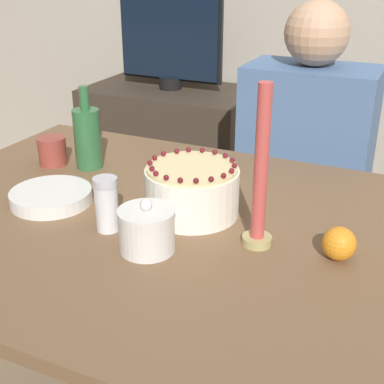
% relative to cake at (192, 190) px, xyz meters
% --- Properties ---
extents(dining_table, '(1.28, 0.96, 0.74)m').
position_rel_cake_xyz_m(dining_table, '(-0.07, -0.05, -0.18)').
color(dining_table, brown).
rests_on(dining_table, ground_plane).
extents(cake, '(0.21, 0.21, 0.13)m').
position_rel_cake_xyz_m(cake, '(0.00, 0.00, 0.00)').
color(cake, white).
rests_on(cake, dining_table).
extents(sugar_bowl, '(0.11, 0.11, 0.11)m').
position_rel_cake_xyz_m(sugar_bowl, '(-0.01, -0.19, -0.01)').
color(sugar_bowl, white).
rests_on(sugar_bowl, dining_table).
extents(sugar_shaker, '(0.05, 0.05, 0.12)m').
position_rel_cake_xyz_m(sugar_shaker, '(-0.13, -0.15, 0.00)').
color(sugar_shaker, white).
rests_on(sugar_shaker, dining_table).
extents(plate_stack, '(0.19, 0.19, 0.03)m').
position_rel_cake_xyz_m(plate_stack, '(-0.33, -0.09, -0.04)').
color(plate_stack, white).
rests_on(plate_stack, dining_table).
extents(candle, '(0.06, 0.06, 0.33)m').
position_rel_cake_xyz_m(candle, '(0.18, -0.07, 0.08)').
color(candle, tan).
rests_on(candle, dining_table).
extents(bottle, '(0.07, 0.07, 0.23)m').
position_rel_cake_xyz_m(bottle, '(-0.38, 0.14, 0.03)').
color(bottle, '#2D6638').
rests_on(bottle, dining_table).
extents(cup, '(0.08, 0.08, 0.08)m').
position_rel_cake_xyz_m(cup, '(-0.49, 0.12, -0.02)').
color(cup, '#993D33').
rests_on(cup, dining_table).
extents(orange_fruit_0, '(0.07, 0.07, 0.07)m').
position_rel_cake_xyz_m(orange_fruit_0, '(0.34, -0.06, -0.02)').
color(orange_fruit_0, orange).
rests_on(orange_fruit_0, dining_table).
extents(person_man_blue_shirt, '(0.40, 0.34, 1.17)m').
position_rel_cake_xyz_m(person_man_blue_shirt, '(0.11, 0.63, -0.30)').
color(person_man_blue_shirt, '#473D33').
rests_on(person_man_blue_shirt, ground_plane).
extents(side_cabinet, '(0.74, 0.44, 0.74)m').
position_rel_cake_xyz_m(side_cabinet, '(-0.61, 1.09, -0.43)').
color(side_cabinet, '#382D23').
rests_on(side_cabinet, ground_plane).
extents(tv_monitor, '(0.47, 0.10, 0.44)m').
position_rel_cake_xyz_m(tv_monitor, '(-0.61, 1.09, 0.16)').
color(tv_monitor, black).
rests_on(tv_monitor, side_cabinet).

